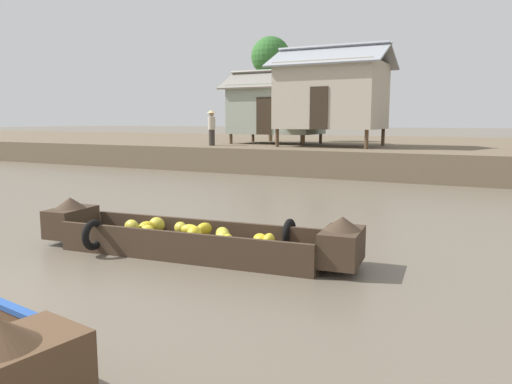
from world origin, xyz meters
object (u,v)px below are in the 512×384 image
stilt_house_left (276,108)px  palm_tree_near (271,57)px  banana_boat (192,238)px  stilt_house_mid_left (332,95)px  vendor_person (212,126)px

stilt_house_left → palm_tree_near: (-1.54, 2.58, 2.88)m
stilt_house_left → palm_tree_near: 4.16m
banana_boat → stilt_house_left: 17.73m
stilt_house_left → stilt_house_mid_left: bearing=-21.7°
palm_tree_near → vendor_person: size_ratio=3.51×
stilt_house_left → palm_tree_near: palm_tree_near is taller
palm_tree_near → vendor_person: palm_tree_near is taller
stilt_house_left → stilt_house_mid_left: 3.68m
banana_boat → stilt_house_left: bearing=110.0°
stilt_house_left → vendor_person: size_ratio=3.04×
stilt_house_mid_left → vendor_person: 5.73m
banana_boat → stilt_house_mid_left: 15.67m
vendor_person → palm_tree_near: bearing=87.2°
stilt_house_left → vendor_person: (-1.83, -3.29, -0.87)m
banana_boat → vendor_person: size_ratio=3.44×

